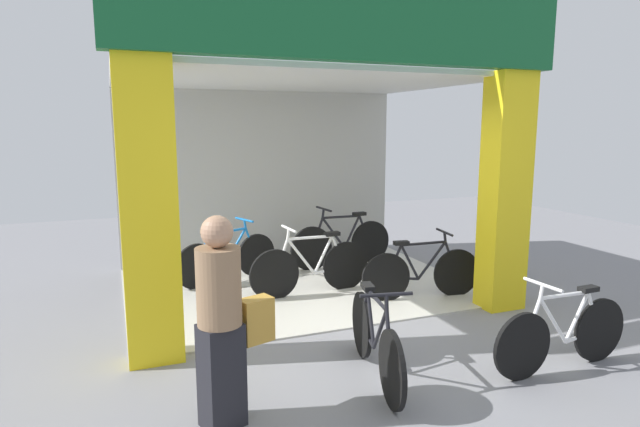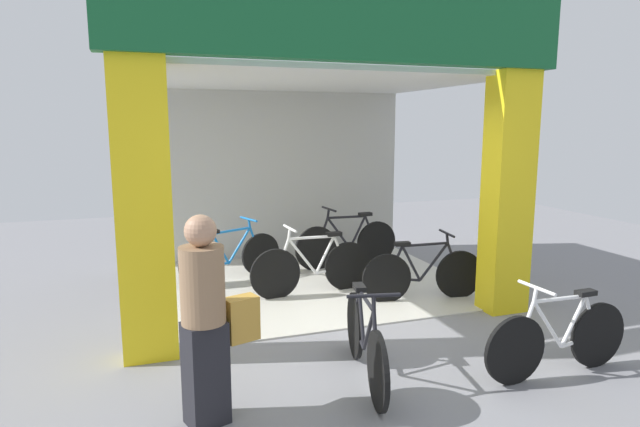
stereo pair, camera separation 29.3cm
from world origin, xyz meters
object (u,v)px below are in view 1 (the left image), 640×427
at_px(bicycle_parked_0, 375,340).
at_px(pedestrian_0, 223,321).
at_px(bicycle_inside_1, 421,272).
at_px(bicycle_parked_1, 563,334).
at_px(bicycle_inside_3, 227,258).
at_px(bicycle_inside_0, 311,267).
at_px(bicycle_inside_2, 342,243).

bearing_deg(bicycle_parked_0, pedestrian_0, -170.11).
relative_size(bicycle_inside_1, bicycle_parked_1, 1.02).
bearing_deg(bicycle_inside_3, bicycle_parked_0, -79.76).
height_order(bicycle_parked_0, pedestrian_0, pedestrian_0).
distance_m(bicycle_inside_3, bicycle_parked_0, 3.40).
bearing_deg(bicycle_inside_0, bicycle_inside_1, -28.57).
height_order(bicycle_inside_3, bicycle_parked_1, bicycle_inside_3).
bearing_deg(bicycle_parked_0, bicycle_inside_1, 47.85).
xyz_separation_m(bicycle_parked_0, bicycle_parked_1, (1.65, -0.47, -0.01)).
height_order(bicycle_inside_1, bicycle_inside_3, bicycle_inside_3).
bearing_deg(bicycle_inside_1, bicycle_parked_1, -87.32).
height_order(bicycle_inside_3, pedestrian_0, pedestrian_0).
distance_m(bicycle_inside_1, bicycle_parked_1, 2.19).
xyz_separation_m(bicycle_inside_0, bicycle_inside_2, (0.95, 1.15, 0.01)).
bearing_deg(bicycle_inside_2, bicycle_inside_0, -129.42).
relative_size(bicycle_inside_0, bicycle_inside_1, 1.06).
distance_m(bicycle_inside_0, bicycle_inside_2, 1.49).
height_order(bicycle_parked_1, pedestrian_0, pedestrian_0).
bearing_deg(pedestrian_0, bicycle_parked_0, 9.89).
relative_size(bicycle_inside_2, pedestrian_0, 1.10).
height_order(bicycle_inside_1, bicycle_parked_1, bicycle_inside_1).
bearing_deg(bicycle_inside_0, pedestrian_0, -122.40).
relative_size(bicycle_inside_0, bicycle_inside_3, 1.10).
distance_m(bicycle_inside_1, bicycle_inside_3, 2.70).
bearing_deg(bicycle_inside_2, bicycle_parked_1, -84.31).
bearing_deg(pedestrian_0, bicycle_inside_0, 57.60).
height_order(bicycle_inside_0, bicycle_parked_1, bicycle_inside_0).
bearing_deg(bicycle_inside_1, bicycle_inside_0, 151.43).
relative_size(bicycle_inside_0, bicycle_parked_1, 1.08).
height_order(bicycle_parked_0, bicycle_parked_1, bicycle_parked_0).
bearing_deg(bicycle_parked_0, bicycle_inside_2, 70.54).
bearing_deg(bicycle_inside_0, bicycle_parked_1, -64.81).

